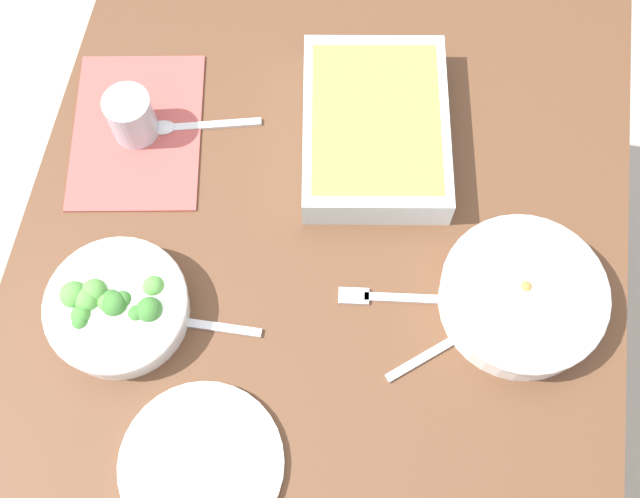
% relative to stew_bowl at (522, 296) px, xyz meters
% --- Properties ---
extents(ground_plane, '(6.00, 6.00, 0.00)m').
position_rel_stew_bowl_xyz_m(ground_plane, '(-0.04, -0.29, -0.77)').
color(ground_plane, '#B2A899').
extents(dining_table, '(1.20, 0.90, 0.74)m').
position_rel_stew_bowl_xyz_m(dining_table, '(-0.04, -0.29, -0.12)').
color(dining_table, brown).
rests_on(dining_table, ground_plane).
extents(placemat, '(0.31, 0.24, 0.00)m').
position_rel_stew_bowl_xyz_m(placemat, '(-0.19, -0.61, -0.03)').
color(placemat, '#B24C47').
rests_on(placemat, dining_table).
extents(stew_bowl, '(0.23, 0.23, 0.06)m').
position_rel_stew_bowl_xyz_m(stew_bowl, '(0.00, 0.00, 0.00)').
color(stew_bowl, white).
rests_on(stew_bowl, dining_table).
extents(broccoli_bowl, '(0.20, 0.20, 0.07)m').
position_rel_stew_bowl_xyz_m(broccoli_bowl, '(0.11, -0.56, -0.00)').
color(broccoli_bowl, white).
rests_on(broccoli_bowl, dining_table).
extents(baking_dish, '(0.33, 0.26, 0.06)m').
position_rel_stew_bowl_xyz_m(baking_dish, '(-0.24, -0.24, 0.00)').
color(baking_dish, silver).
rests_on(baking_dish, dining_table).
extents(drink_cup, '(0.07, 0.07, 0.08)m').
position_rel_stew_bowl_xyz_m(drink_cup, '(-0.19, -0.61, 0.01)').
color(drink_cup, '#B2BCC6').
rests_on(drink_cup, dining_table).
extents(side_plate, '(0.22, 0.22, 0.01)m').
position_rel_stew_bowl_xyz_m(side_plate, '(0.29, -0.40, -0.03)').
color(side_plate, white).
rests_on(side_plate, dining_table).
extents(spoon_by_stew, '(0.13, 0.15, 0.01)m').
position_rel_stew_bowl_xyz_m(spoon_by_stew, '(0.07, -0.08, -0.03)').
color(spoon_by_stew, silver).
rests_on(spoon_by_stew, dining_table).
extents(spoon_by_broccoli, '(0.03, 0.18, 0.01)m').
position_rel_stew_bowl_xyz_m(spoon_by_broccoli, '(0.11, -0.47, -0.03)').
color(spoon_by_broccoli, silver).
rests_on(spoon_by_broccoli, dining_table).
extents(spoon_spare, '(0.06, 0.17, 0.01)m').
position_rel_stew_bowl_xyz_m(spoon_spare, '(-0.21, -0.53, -0.03)').
color(spoon_spare, silver).
rests_on(spoon_spare, dining_table).
extents(fork_on_table, '(0.04, 0.18, 0.01)m').
position_rel_stew_bowl_xyz_m(fork_on_table, '(0.02, -0.18, -0.03)').
color(fork_on_table, silver).
rests_on(fork_on_table, dining_table).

